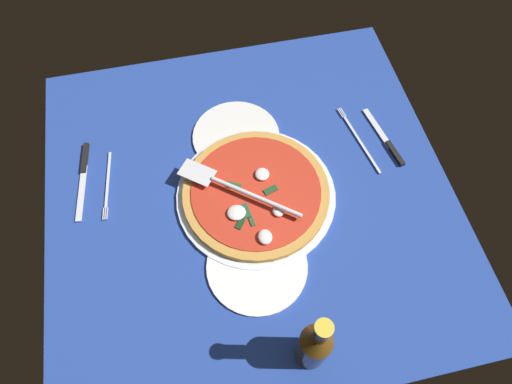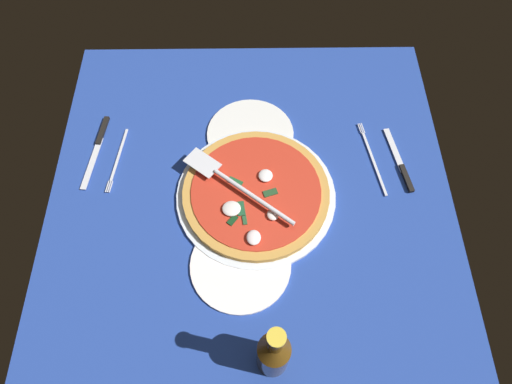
{
  "view_description": "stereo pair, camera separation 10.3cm",
  "coord_description": "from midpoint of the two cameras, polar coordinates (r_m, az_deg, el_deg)",
  "views": [
    {
      "loc": [
        50.16,
        -9.58,
        92.01
      ],
      "look_at": [
        1.12,
        1.21,
        2.31
      ],
      "focal_mm": 31.96,
      "sensor_mm": 36.0,
      "label": 1
    },
    {
      "loc": [
        51.33,
        0.62,
        92.01
      ],
      "look_at": [
        1.12,
        1.21,
        2.31
      ],
      "focal_mm": 31.96,
      "sensor_mm": 36.0,
      "label": 2
    }
  ],
  "objects": [
    {
      "name": "ground_plane",
      "position": [
        1.06,
        -3.55,
        -0.57
      ],
      "size": [
        92.35,
        92.35,
        0.8
      ],
      "primitive_type": "cube",
      "color": "#223E95"
    },
    {
      "name": "checker_pattern",
      "position": [
        1.05,
        -3.56,
        -0.45
      ],
      "size": [
        92.35,
        92.35,
        0.1
      ],
      "color": "white",
      "rests_on": "ground_plane"
    },
    {
      "name": "pizza_pan",
      "position": [
        1.04,
        -2.81,
        -0.68
      ],
      "size": [
        36.33,
        36.33,
        1.21
      ],
      "primitive_type": "cylinder",
      "color": "silver",
      "rests_on": "ground_plane"
    },
    {
      "name": "dinner_plate_left",
      "position": [
        1.13,
        -5.04,
        6.76
      ],
      "size": [
        21.42,
        21.42,
        1.0
      ],
      "primitive_type": "cylinder",
      "color": "silver",
      "rests_on": "ground_plane"
    },
    {
      "name": "dinner_plate_right",
      "position": [
        0.97,
        -2.92,
        -9.57
      ],
      "size": [
        21.36,
        21.36,
        1.0
      ],
      "primitive_type": "cylinder",
      "color": "white",
      "rests_on": "ground_plane"
    },
    {
      "name": "pizza",
      "position": [
        1.03,
        -2.85,
        -0.35
      ],
      "size": [
        33.28,
        33.28,
        3.09
      ],
      "color": "gold",
      "rests_on": "pizza_pan"
    },
    {
      "name": "pizza_server",
      "position": [
        1.01,
        -5.46,
        0.18
      ],
      "size": [
        20.49,
        25.04,
        1.0
      ],
      "rotation": [
        0.0,
        0.0,
        4.05
      ],
      "color": "silver",
      "rests_on": "pizza"
    },
    {
      "name": "place_setting_near",
      "position": [
        1.15,
        -21.93,
        1.15
      ],
      "size": [
        21.72,
        15.29,
        1.4
      ],
      "rotation": [
        0.0,
        0.0,
        -0.13
      ],
      "color": "white",
      "rests_on": "ground_plane"
    },
    {
      "name": "place_setting_far",
      "position": [
        1.15,
        11.98,
        6.0
      ],
      "size": [
        22.19,
        16.51,
        1.4
      ],
      "rotation": [
        0.0,
        0.0,
        3.32
      ],
      "color": "white",
      "rests_on": "ground_plane"
    },
    {
      "name": "beer_bottle",
      "position": [
        0.85,
        3.74,
        -18.9
      ],
      "size": [
        5.93,
        5.93,
        22.11
      ],
      "color": "#533711",
      "rests_on": "ground_plane"
    }
  ]
}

